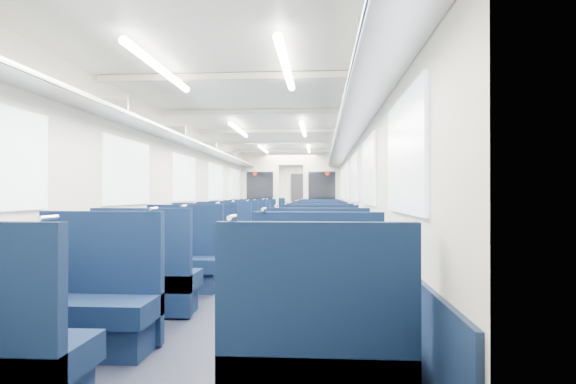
% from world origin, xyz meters
% --- Properties ---
extents(floor, '(2.80, 18.00, 0.01)m').
position_xyz_m(floor, '(0.00, 0.00, 0.00)').
color(floor, black).
rests_on(floor, ground).
extents(ceiling, '(2.80, 18.00, 0.01)m').
position_xyz_m(ceiling, '(0.00, 0.00, 2.35)').
color(ceiling, white).
rests_on(ceiling, wall_left).
extents(wall_left, '(0.02, 18.00, 2.35)m').
position_xyz_m(wall_left, '(-1.40, 0.00, 1.18)').
color(wall_left, beige).
rests_on(wall_left, floor).
extents(dado_left, '(0.03, 17.90, 0.70)m').
position_xyz_m(dado_left, '(-1.39, 0.00, 0.35)').
color(dado_left, '#0F1B34').
rests_on(dado_left, floor).
extents(wall_right, '(0.02, 18.00, 2.35)m').
position_xyz_m(wall_right, '(1.40, 0.00, 1.18)').
color(wall_right, beige).
rests_on(wall_right, floor).
extents(dado_right, '(0.03, 17.90, 0.70)m').
position_xyz_m(dado_right, '(1.39, 0.00, 0.35)').
color(dado_right, '#0F1B34').
rests_on(dado_right, floor).
extents(wall_far, '(2.80, 0.02, 2.35)m').
position_xyz_m(wall_far, '(0.00, 9.00, 1.18)').
color(wall_far, beige).
rests_on(wall_far, floor).
extents(luggage_rack_left, '(0.36, 17.40, 0.18)m').
position_xyz_m(luggage_rack_left, '(-1.21, 0.00, 1.97)').
color(luggage_rack_left, '#B2B5BA').
rests_on(luggage_rack_left, wall_left).
extents(luggage_rack_right, '(0.36, 17.40, 0.18)m').
position_xyz_m(luggage_rack_right, '(1.21, 0.00, 1.97)').
color(luggage_rack_right, '#B2B5BA').
rests_on(luggage_rack_right, wall_right).
extents(windows, '(2.78, 15.60, 0.75)m').
position_xyz_m(windows, '(0.00, -0.46, 1.42)').
color(windows, white).
rests_on(windows, wall_left).
extents(ceiling_fittings, '(2.70, 16.06, 0.11)m').
position_xyz_m(ceiling_fittings, '(0.00, -0.26, 2.29)').
color(ceiling_fittings, beige).
rests_on(ceiling_fittings, ceiling).
extents(end_door, '(0.75, 0.06, 2.00)m').
position_xyz_m(end_door, '(0.00, 8.94, 1.00)').
color(end_door, black).
rests_on(end_door, floor).
extents(bulkhead, '(2.80, 0.10, 2.35)m').
position_xyz_m(bulkhead, '(-0.00, 2.91, 1.23)').
color(bulkhead, beige).
rests_on(bulkhead, floor).
extents(seat_1, '(0.95, 0.53, 1.07)m').
position_xyz_m(seat_1, '(0.83, -8.21, 0.33)').
color(seat_1, '#0D1E3E').
rests_on(seat_1, floor).
extents(seat_2, '(0.95, 0.53, 1.07)m').
position_xyz_m(seat_2, '(-0.83, -7.16, 0.33)').
color(seat_2, '#0D1E3E').
rests_on(seat_2, floor).
extents(seat_3, '(0.95, 0.53, 1.07)m').
position_xyz_m(seat_3, '(0.83, -7.22, 0.33)').
color(seat_3, '#0D1E3E').
rests_on(seat_3, floor).
extents(seat_4, '(0.95, 0.53, 1.07)m').
position_xyz_m(seat_4, '(-0.83, -6.09, 0.33)').
color(seat_4, '#0D1E3E').
rests_on(seat_4, floor).
extents(seat_5, '(0.95, 0.53, 1.07)m').
position_xyz_m(seat_5, '(0.83, -5.93, 0.33)').
color(seat_5, '#0D1E3E').
rests_on(seat_5, floor).
extents(seat_6, '(0.95, 0.53, 1.07)m').
position_xyz_m(seat_6, '(-0.83, -4.89, 0.33)').
color(seat_6, '#0D1E3E').
rests_on(seat_6, floor).
extents(seat_7, '(0.95, 0.53, 1.07)m').
position_xyz_m(seat_7, '(0.83, -4.87, 0.33)').
color(seat_7, '#0D1E3E').
rests_on(seat_7, floor).
extents(seat_8, '(0.95, 0.53, 1.07)m').
position_xyz_m(seat_8, '(-0.83, -3.60, 0.33)').
color(seat_8, '#0D1E3E').
rests_on(seat_8, floor).
extents(seat_9, '(0.95, 0.53, 1.07)m').
position_xyz_m(seat_9, '(0.83, -3.68, 0.33)').
color(seat_9, '#0D1E3E').
rests_on(seat_9, floor).
extents(seat_10, '(0.95, 0.53, 1.07)m').
position_xyz_m(seat_10, '(-0.83, -2.52, 0.33)').
color(seat_10, '#0D1E3E').
rests_on(seat_10, floor).
extents(seat_11, '(0.95, 0.53, 1.07)m').
position_xyz_m(seat_11, '(0.83, -2.44, 0.33)').
color(seat_11, '#0D1E3E').
rests_on(seat_11, floor).
extents(seat_12, '(0.95, 0.53, 1.07)m').
position_xyz_m(seat_12, '(-0.83, -1.31, 0.33)').
color(seat_12, '#0D1E3E').
rests_on(seat_12, floor).
extents(seat_13, '(0.95, 0.53, 1.07)m').
position_xyz_m(seat_13, '(0.83, -1.31, 0.33)').
color(seat_13, '#0D1E3E').
rests_on(seat_13, floor).
extents(seat_14, '(0.95, 0.53, 1.07)m').
position_xyz_m(seat_14, '(-0.83, -0.25, 0.33)').
color(seat_14, '#0D1E3E').
rests_on(seat_14, floor).
extents(seat_15, '(0.95, 0.53, 1.07)m').
position_xyz_m(seat_15, '(0.83, -0.15, 0.33)').
color(seat_15, '#0D1E3E').
rests_on(seat_15, floor).
extents(seat_16, '(0.95, 0.53, 1.07)m').
position_xyz_m(seat_16, '(-0.83, 0.84, 0.33)').
color(seat_16, '#0D1E3E').
rests_on(seat_16, floor).
extents(seat_17, '(0.95, 0.53, 1.07)m').
position_xyz_m(seat_17, '(0.83, 0.95, 0.33)').
color(seat_17, '#0D1E3E').
rests_on(seat_17, floor).
extents(seat_18, '(0.95, 0.53, 1.07)m').
position_xyz_m(seat_18, '(-0.83, 2.00, 0.33)').
color(seat_18, '#0D1E3E').
rests_on(seat_18, floor).
extents(seat_19, '(0.95, 0.53, 1.07)m').
position_xyz_m(seat_19, '(0.83, 2.15, 0.33)').
color(seat_19, '#0D1E3E').
rests_on(seat_19, floor).
extents(seat_20, '(0.95, 0.53, 1.07)m').
position_xyz_m(seat_20, '(-0.83, 4.15, 0.33)').
color(seat_20, '#0D1E3E').
rests_on(seat_20, floor).
extents(seat_21, '(0.95, 0.53, 1.07)m').
position_xyz_m(seat_21, '(0.83, 4.08, 0.33)').
color(seat_21, '#0D1E3E').
rests_on(seat_21, floor).
extents(seat_22, '(0.95, 0.53, 1.07)m').
position_xyz_m(seat_22, '(-0.83, 5.24, 0.33)').
color(seat_22, '#0D1E3E').
rests_on(seat_22, floor).
extents(seat_23, '(0.95, 0.53, 1.07)m').
position_xyz_m(seat_23, '(0.83, 5.28, 0.33)').
color(seat_23, '#0D1E3E').
rests_on(seat_23, floor).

